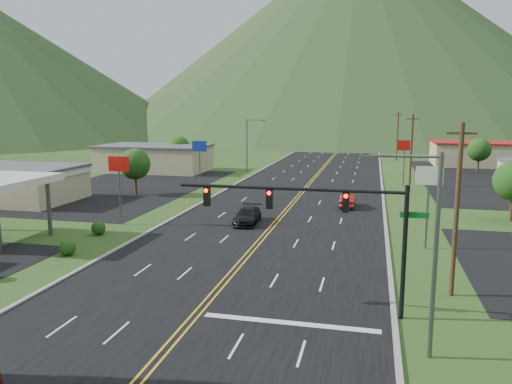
% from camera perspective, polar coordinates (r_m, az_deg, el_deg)
% --- Properties ---
extents(traffic_signal, '(13.10, 0.43, 7.00)m').
position_cam_1_polar(traffic_signal, '(26.19, 7.97, -2.52)').
color(traffic_signal, black).
rests_on(traffic_signal, ground).
extents(streetlight_east, '(3.28, 0.25, 9.00)m').
position_cam_1_polar(streetlight_east, '(22.37, 19.09, -5.45)').
color(streetlight_east, '#59595E').
rests_on(streetlight_east, ground).
extents(streetlight_west, '(3.28, 0.25, 9.00)m').
position_cam_1_polar(streetlight_west, '(84.23, -0.84, 5.78)').
color(streetlight_west, '#59595E').
rests_on(streetlight_west, ground).
extents(building_west_mid, '(14.40, 10.40, 4.10)m').
position_cam_1_polar(building_west_mid, '(64.70, -25.98, 1.05)').
color(building_west_mid, tan).
rests_on(building_west_mid, ground).
extents(building_west_far, '(18.40, 11.40, 4.50)m').
position_cam_1_polar(building_west_far, '(88.02, -11.54, 3.84)').
color(building_west_far, tan).
rests_on(building_west_far, ground).
extents(building_east_far, '(16.40, 12.40, 4.50)m').
position_cam_1_polar(building_east_far, '(103.68, 23.95, 4.05)').
color(building_east_far, tan).
rests_on(building_east_far, ground).
extents(pole_sign_west_a, '(2.00, 0.18, 6.40)m').
position_cam_1_polar(pole_sign_west_a, '(47.70, -15.39, 2.34)').
color(pole_sign_west_a, '#59595E').
rests_on(pole_sign_west_a, ground).
extents(pole_sign_west_b, '(2.00, 0.18, 6.40)m').
position_cam_1_polar(pole_sign_west_b, '(67.72, -6.47, 4.67)').
color(pole_sign_west_b, '#59595E').
rests_on(pole_sign_west_b, ground).
extents(pole_sign_east_a, '(2.00, 0.18, 6.40)m').
position_cam_1_polar(pole_sign_east_a, '(40.16, 19.16, 0.85)').
color(pole_sign_east_a, '#59595E').
rests_on(pole_sign_east_a, ground).
extents(pole_sign_east_b, '(2.00, 0.18, 6.40)m').
position_cam_1_polar(pole_sign_east_b, '(71.87, 16.63, 4.62)').
color(pole_sign_east_b, '#59595E').
rests_on(pole_sign_east_b, ground).
extents(tree_west_a, '(3.84, 3.84, 5.82)m').
position_cam_1_polar(tree_west_a, '(63.79, -13.67, 3.11)').
color(tree_west_a, '#382314').
rests_on(tree_west_a, ground).
extents(tree_west_b, '(3.84, 3.84, 5.82)m').
position_cam_1_polar(tree_west_b, '(90.35, -8.78, 5.10)').
color(tree_west_b, '#382314').
rests_on(tree_west_b, ground).
extents(tree_east_b, '(3.84, 3.84, 5.82)m').
position_cam_1_polar(tree_east_b, '(91.42, 24.14, 4.43)').
color(tree_east_b, '#382314').
rests_on(tree_east_b, ground).
extents(utility_pole_a, '(1.60, 0.28, 10.00)m').
position_cam_1_polar(utility_pole_a, '(30.43, 21.96, -1.83)').
color(utility_pole_a, '#382314').
rests_on(utility_pole_a, ground).
extents(utility_pole_b, '(1.60, 0.28, 10.00)m').
position_cam_1_polar(utility_pole_b, '(66.93, 17.30, 4.31)').
color(utility_pole_b, '#382314').
rests_on(utility_pole_b, ground).
extents(utility_pole_c, '(1.60, 0.28, 10.00)m').
position_cam_1_polar(utility_pole_c, '(106.78, 15.86, 6.19)').
color(utility_pole_c, '#382314').
rests_on(utility_pole_c, ground).
extents(utility_pole_d, '(1.60, 0.28, 10.00)m').
position_cam_1_polar(utility_pole_d, '(146.71, 15.20, 7.05)').
color(utility_pole_d, '#382314').
rests_on(utility_pole_d, ground).
extents(mountain_n, '(220.00, 220.00, 85.00)m').
position_cam_1_polar(mountain_n, '(233.85, 11.49, 17.20)').
color(mountain_n, '#1F3819').
rests_on(mountain_n, ground).
extents(car_dark_mid, '(2.36, 5.24, 1.49)m').
position_cam_1_polar(car_dark_mid, '(46.95, -0.98, -2.76)').
color(car_dark_mid, black).
rests_on(car_dark_mid, ground).
extents(car_red_far, '(1.57, 4.38, 1.44)m').
position_cam_1_polar(car_red_far, '(55.52, 10.45, -1.01)').
color(car_red_far, '#9C1E11').
rests_on(car_red_far, ground).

